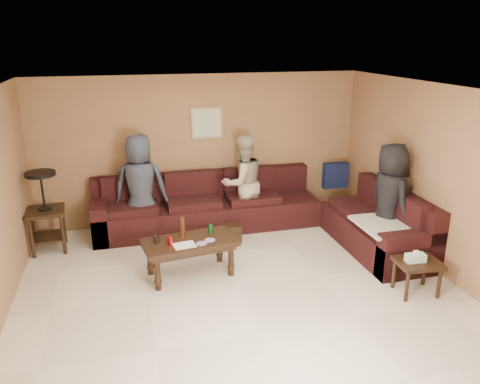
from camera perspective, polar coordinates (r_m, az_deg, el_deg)
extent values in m
plane|color=beige|center=(6.16, -0.26, -11.52)|extent=(5.50, 5.50, 0.00)
cube|color=white|center=(5.37, -0.30, 11.76)|extent=(5.50, 5.00, 0.10)
cube|color=#986F48|center=(7.99, -4.74, 5.20)|extent=(5.50, 0.10, 2.50)
cube|color=#986F48|center=(3.49, 10.23, -13.46)|extent=(5.50, 0.10, 2.50)
cube|color=#986F48|center=(6.82, 22.71, 1.48)|extent=(0.10, 5.00, 2.50)
cube|color=black|center=(7.87, -3.97, -2.81)|extent=(3.70, 0.90, 0.45)
cube|color=black|center=(8.03, -4.49, 1.01)|extent=(3.70, 0.24, 0.45)
cube|color=black|center=(7.74, -16.69, -3.26)|extent=(0.24, 0.90, 0.63)
cube|color=black|center=(7.38, 16.17, -5.03)|extent=(0.90, 2.00, 0.45)
cube|color=black|center=(7.39, 18.68, -1.51)|extent=(0.24, 2.00, 0.45)
cube|color=black|center=(6.68, 20.02, -7.16)|extent=(0.90, 0.24, 0.63)
cube|color=#141B3F|center=(8.40, 11.55, 2.02)|extent=(0.45, 0.14, 0.45)
cube|color=beige|center=(6.90, 18.29, -3.73)|extent=(1.00, 0.85, 0.04)
cube|color=black|center=(6.27, -6.14, -6.12)|extent=(1.30, 0.78, 0.07)
cube|color=black|center=(6.30, -6.12, -6.67)|extent=(1.20, 0.68, 0.06)
cylinder|color=black|center=(6.08, -10.01, -9.82)|extent=(0.08, 0.08, 0.44)
cylinder|color=black|center=(6.34, -1.10, -8.30)|extent=(0.08, 0.08, 0.44)
cylinder|color=black|center=(6.47, -10.92, -8.06)|extent=(0.08, 0.08, 0.44)
cylinder|color=black|center=(6.71, -2.51, -6.72)|extent=(0.08, 0.08, 0.44)
cylinder|color=#B3141D|center=(6.12, -8.52, -5.92)|extent=(0.07, 0.07, 0.12)
cylinder|color=#157930|center=(6.42, -3.60, -4.53)|extent=(0.07, 0.07, 0.12)
cylinder|color=#34190C|center=(6.31, -7.03, -4.30)|extent=(0.07, 0.07, 0.28)
cylinder|color=black|center=(6.22, -10.15, -5.63)|extent=(0.08, 0.08, 0.11)
cube|color=silver|center=(6.11, -6.79, -6.46)|extent=(0.31, 0.26, 0.00)
cylinder|color=#ED539A|center=(6.14, -4.70, -6.26)|extent=(0.14, 0.14, 0.01)
cylinder|color=#ED539A|center=(6.23, -3.69, -5.87)|extent=(0.14, 0.14, 0.01)
cube|color=black|center=(7.47, -22.65, -2.18)|extent=(0.58, 0.58, 0.05)
cube|color=black|center=(7.62, -22.27, -5.05)|extent=(0.51, 0.51, 0.03)
cylinder|color=black|center=(7.40, -24.08, -5.16)|extent=(0.05, 0.05, 0.62)
cylinder|color=black|center=(7.37, -20.75, -4.84)|extent=(0.05, 0.05, 0.62)
cylinder|color=black|center=(7.80, -23.87, -3.95)|extent=(0.05, 0.05, 0.62)
cylinder|color=black|center=(7.77, -20.73, -3.63)|extent=(0.05, 0.05, 0.62)
cylinder|color=black|center=(7.46, -22.69, -1.88)|extent=(0.19, 0.19, 0.03)
cylinder|color=black|center=(7.38, -22.95, 0.13)|extent=(0.03, 0.03, 0.52)
cylinder|color=black|center=(7.30, -23.20, 2.05)|extent=(0.43, 0.43, 0.05)
cube|color=black|center=(6.24, 20.89, -8.07)|extent=(0.56, 0.47, 0.05)
cylinder|color=black|center=(6.11, 19.71, -10.73)|extent=(0.05, 0.05, 0.42)
cylinder|color=black|center=(6.32, 23.12, -10.14)|extent=(0.05, 0.05, 0.42)
cylinder|color=black|center=(6.36, 18.25, -9.36)|extent=(0.05, 0.05, 0.42)
cylinder|color=black|center=(6.56, 21.57, -8.85)|extent=(0.05, 0.05, 0.42)
cube|color=white|center=(6.18, 20.60, -7.52)|extent=(0.25, 0.14, 0.10)
cube|color=silver|center=(6.16, 20.68, -6.93)|extent=(0.06, 0.04, 0.05)
cube|color=black|center=(7.38, -0.84, -4.99)|extent=(0.23, 0.23, 0.27)
cube|color=tan|center=(7.90, -4.08, 8.39)|extent=(0.52, 0.03, 0.52)
cube|color=silver|center=(7.88, -4.06, 8.38)|extent=(0.44, 0.01, 0.44)
imported|color=#2D323F|center=(7.47, -12.02, 0.63)|extent=(0.90, 0.67, 1.68)
imported|color=tan|center=(7.68, 0.32, 1.14)|extent=(0.90, 0.78, 1.58)
imported|color=black|center=(7.08, 17.74, -0.90)|extent=(0.56, 0.83, 1.67)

